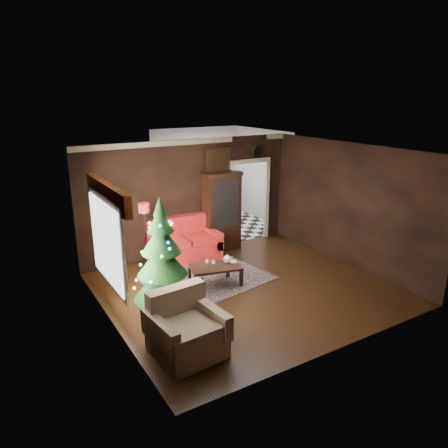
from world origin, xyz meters
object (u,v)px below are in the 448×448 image
teapot (227,259)px  coffee_table (215,276)px  loveseat (184,240)px  curio_cabinet (221,213)px  floor_lamp (145,237)px  wall_clock (258,152)px  christmas_tree (162,256)px  kitchen_table (216,218)px  armchair (187,327)px

teapot → coffee_table: bearing=-179.6°
loveseat → teapot: size_ratio=9.19×
curio_cabinet → floor_lamp: curio_cabinet is taller
teapot → wall_clock: size_ratio=0.58×
christmas_tree → coffee_table: (1.29, 0.34, -0.81)m
coffee_table → kitchen_table: bearing=60.0°
wall_clock → kitchen_table: wall_clock is taller
floor_lamp → christmas_tree: bearing=-101.5°
loveseat → armchair: bearing=-115.4°
coffee_table → teapot: teapot is taller
armchair → kitchen_table: (3.44, 5.10, -0.08)m
christmas_tree → armchair: (-0.26, -1.48, -0.59)m
coffee_table → armchair: bearing=-130.3°
loveseat → teapot: bearing=-83.6°
curio_cabinet → coffee_table: size_ratio=1.89×
curio_cabinet → christmas_tree: bearing=-139.1°
loveseat → coffee_table: (-0.10, -1.63, -0.26)m
teapot → christmas_tree: bearing=-167.6°
curio_cabinet → floor_lamp: (-2.17, -0.40, -0.12)m
floor_lamp → curio_cabinet: bearing=10.4°
curio_cabinet → floor_lamp: size_ratio=1.26×
curio_cabinet → wall_clock: wall_clock is taller
armchair → wall_clock: bearing=38.9°
wall_clock → kitchen_table: 2.43m
kitchen_table → loveseat: bearing=-137.5°
curio_cabinet → coffee_table: curio_cabinet is taller
loveseat → christmas_tree: christmas_tree is taller
floor_lamp → coffee_table: bearing=-57.6°
wall_clock → coffee_table: bearing=-140.3°
curio_cabinet → loveseat: bearing=-169.2°
curio_cabinet → kitchen_table: size_ratio=2.53×
armchair → kitchen_table: armchair is taller
loveseat → wall_clock: bearing=9.7°
armchair → kitchen_table: bearing=50.9°
christmas_tree → armchair: size_ratio=2.00×
floor_lamp → loveseat: bearing=9.9°
christmas_tree → teapot: 1.68m
floor_lamp → wall_clock: size_ratio=4.70×
coffee_table → wall_clock: bearing=39.7°
loveseat → wall_clock: (2.35, 0.40, 1.88)m
floor_lamp → kitchen_table: bearing=33.0°
floor_lamp → coffee_table: floor_lamp is taller
kitchen_table → coffee_table: bearing=-120.0°
christmas_tree → armchair: 1.61m
armchair → wall_clock: wall_clock is taller
curio_cabinet → christmas_tree: size_ratio=0.92×
coffee_table → christmas_tree: bearing=-165.1°
christmas_tree → kitchen_table: 4.87m
armchair → coffee_table: (1.54, 1.82, -0.22)m
curio_cabinet → armchair: (-2.79, -3.67, -0.49)m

